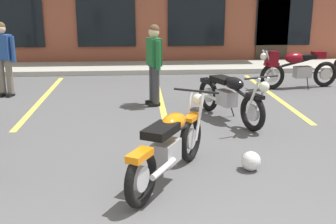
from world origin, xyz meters
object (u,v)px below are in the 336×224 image
at_px(motorcycle_green_cafe_racer, 295,67).
at_px(helmet_on_pavement, 251,161).
at_px(motorcycle_foreground_classic, 170,145).
at_px(person_in_shorts_foreground, 154,60).
at_px(motorcycle_silver_naked, 230,96).
at_px(person_by_back_row, 3,55).

distance_m(motorcycle_green_cafe_racer, helmet_on_pavement, 5.48).
bearing_deg(motorcycle_foreground_classic, person_in_shorts_foreground, 90.51).
bearing_deg(motorcycle_foreground_classic, motorcycle_green_cafe_racer, 55.48).
height_order(motorcycle_silver_naked, person_by_back_row, person_by_back_row).
distance_m(person_in_shorts_foreground, helmet_on_pavement, 3.76).
bearing_deg(person_in_shorts_foreground, motorcycle_foreground_classic, -89.49).
distance_m(motorcycle_silver_naked, motorcycle_green_cafe_racer, 3.44).
xyz_separation_m(motorcycle_silver_naked, helmet_on_pavement, (-0.20, -2.28, -0.33)).
relative_size(motorcycle_silver_naked, helmet_on_pavement, 7.72).
relative_size(motorcycle_silver_naked, person_in_shorts_foreground, 1.20).
relative_size(person_by_back_row, helmet_on_pavement, 6.44).
height_order(motorcycle_foreground_classic, helmet_on_pavement, motorcycle_foreground_classic).
bearing_deg(motorcycle_silver_naked, motorcycle_green_cafe_racer, 49.67).
height_order(motorcycle_foreground_classic, person_in_shorts_foreground, person_in_shorts_foreground).
relative_size(motorcycle_foreground_classic, person_in_shorts_foreground, 1.14).
distance_m(motorcycle_silver_naked, helmet_on_pavement, 2.31).
bearing_deg(motorcycle_silver_naked, person_in_shorts_foreground, 137.60).
height_order(motorcycle_silver_naked, person_in_shorts_foreground, person_in_shorts_foreground).
bearing_deg(motorcycle_green_cafe_racer, person_by_back_row, -177.18).
bearing_deg(person_by_back_row, helmet_on_pavement, -45.58).
relative_size(motorcycle_foreground_classic, motorcycle_silver_naked, 0.95).
xyz_separation_m(motorcycle_green_cafe_racer, person_in_shorts_foreground, (-3.55, -1.41, 0.42)).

